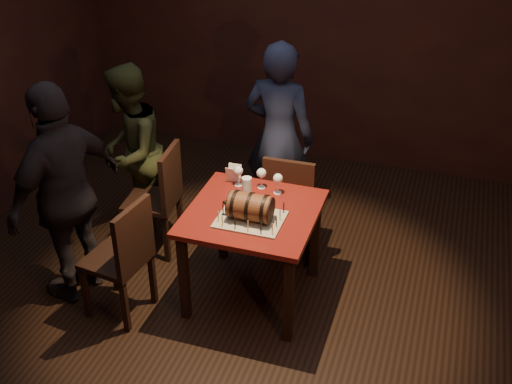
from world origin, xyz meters
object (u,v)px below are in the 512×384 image
at_px(pint_of_ale, 247,187).
at_px(person_left_rear, 130,152).
at_px(wine_glass_mid, 261,174).
at_px(chair_left_rear, 160,194).
at_px(wine_glass_left, 238,172).
at_px(wine_glass_right, 278,179).
at_px(chair_left_front, 124,254).
at_px(person_back, 279,138).
at_px(chair_back, 291,201).
at_px(barrel_cake, 250,207).
at_px(person_left_front, 66,194).
at_px(pub_table, 252,224).

height_order(pint_of_ale, person_left_rear, person_left_rear).
bearing_deg(wine_glass_mid, pint_of_ale, -113.81).
bearing_deg(person_left_rear, chair_left_rear, 51.09).
bearing_deg(chair_left_rear, wine_glass_left, -3.45).
xyz_separation_m(chair_left_rear, person_left_rear, (-0.36, 0.21, 0.22)).
xyz_separation_m(wine_glass_left, wine_glass_right, (0.31, -0.02, 0.00)).
bearing_deg(wine_glass_left, chair_left_front, -126.43).
distance_m(wine_glass_mid, person_back, 0.71).
relative_size(pint_of_ale, chair_back, 0.16).
bearing_deg(barrel_cake, person_back, 96.72).
bearing_deg(barrel_cake, pint_of_ale, 112.92).
xyz_separation_m(chair_left_rear, person_left_front, (-0.38, -0.68, 0.32)).
xyz_separation_m(pub_table, person_left_front, (-1.27, -0.33, 0.20)).
relative_size(pub_table, wine_glass_right, 5.59).
xyz_separation_m(chair_back, person_back, (-0.24, 0.47, 0.30)).
bearing_deg(pint_of_ale, pub_table, -60.49).
height_order(wine_glass_right, person_back, person_back).
xyz_separation_m(wine_glass_mid, chair_left_rear, (-0.85, 0.02, -0.34)).
bearing_deg(chair_left_front, wine_glass_right, 40.50).
distance_m(pub_table, pint_of_ale, 0.28).
xyz_separation_m(pub_table, wine_glass_left, (-0.21, 0.31, 0.23)).
relative_size(barrel_cake, person_left_rear, 0.24).
relative_size(wine_glass_mid, wine_glass_right, 1.00).
xyz_separation_m(barrel_cake, chair_left_rear, (-0.92, 0.46, -0.33)).
distance_m(pub_table, wine_glass_left, 0.44).
relative_size(barrel_cake, chair_left_front, 0.38).
relative_size(barrel_cake, pint_of_ale, 2.34).
xyz_separation_m(pint_of_ale, chair_left_front, (-0.68, -0.65, -0.30)).
distance_m(chair_back, chair_left_front, 1.38).
height_order(wine_glass_mid, person_left_rear, person_left_rear).
xyz_separation_m(pint_of_ale, person_back, (-0.01, 0.85, 0.00)).
height_order(wine_glass_mid, chair_left_front, chair_left_front).
bearing_deg(person_back, chair_left_front, 70.23).
distance_m(barrel_cake, person_left_rear, 1.44).
xyz_separation_m(chair_back, chair_left_front, (-0.91, -1.03, 0.00)).
distance_m(barrel_cake, wine_glass_left, 0.48).
relative_size(wine_glass_right, chair_left_front, 0.17).
distance_m(pub_table, barrel_cake, 0.25).
bearing_deg(pub_table, chair_left_rear, 158.77).
xyz_separation_m(barrel_cake, person_left_front, (-1.30, -0.22, -0.02)).
height_order(barrel_cake, person_left_front, person_left_front).
relative_size(pub_table, person_back, 0.55).
height_order(pub_table, person_left_front, person_left_front).
bearing_deg(barrel_cake, person_left_front, -170.52).
bearing_deg(person_back, wine_glass_left, 86.49).
distance_m(chair_left_rear, person_left_front, 0.84).
xyz_separation_m(pint_of_ale, person_left_rear, (-1.15, 0.37, -0.08)).
height_order(barrel_cake, wine_glass_left, barrel_cake).
xyz_separation_m(wine_glass_mid, pint_of_ale, (-0.06, -0.15, -0.04)).
height_order(barrel_cake, chair_back, barrel_cake).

